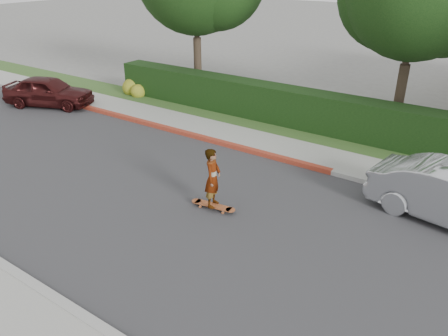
{
  "coord_description": "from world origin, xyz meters",
  "views": [
    {
      "loc": [
        5.03,
        -7.53,
        5.91
      ],
      "look_at": [
        -0.77,
        0.89,
        1.0
      ],
      "focal_mm": 35.0,
      "sensor_mm": 36.0,
      "label": 1
    }
  ],
  "objects": [
    {
      "name": "skateboarder",
      "position": [
        -0.77,
        0.39,
        0.92
      ],
      "size": [
        0.52,
        0.66,
        1.58
      ],
      "primitive_type": "imported",
      "rotation": [
        0.0,
        0.0,
        1.84
      ],
      "color": "white",
      "rests_on": "skateboard"
    },
    {
      "name": "flowering_shrub",
      "position": [
        -10.01,
        6.74,
        0.33
      ],
      "size": [
        1.4,
        1.0,
        0.9
      ],
      "color": "#2D4C19",
      "rests_on": "ground"
    },
    {
      "name": "hedge",
      "position": [
        -3.0,
        7.2,
        0.75
      ],
      "size": [
        15.0,
        1.0,
        1.5
      ],
      "primitive_type": "cube",
      "color": "black",
      "rests_on": "ground"
    },
    {
      "name": "curb_near",
      "position": [
        0.0,
        -4.1,
        0.07
      ],
      "size": [
        60.0,
        0.2,
        0.15
      ],
      "primitive_type": "cube",
      "color": "#9E9E99",
      "rests_on": "ground"
    },
    {
      "name": "sidewalk_far",
      "position": [
        0.0,
        5.0,
        0.06
      ],
      "size": [
        60.0,
        1.6,
        0.12
      ],
      "primitive_type": "cube",
      "color": "gray",
      "rests_on": "ground"
    },
    {
      "name": "car_maroon",
      "position": [
        -11.95,
        3.5,
        0.66
      ],
      "size": [
        4.18,
        2.93,
        1.32
      ],
      "primitive_type": "imported",
      "rotation": [
        0.0,
        0.0,
        1.97
      ],
      "color": "#3E1413",
      "rests_on": "ground"
    },
    {
      "name": "road",
      "position": [
        0.0,
        0.0,
        0.01
      ],
      "size": [
        60.0,
        8.0,
        0.01
      ],
      "primitive_type": "cube",
      "color": "#2D2D30",
      "rests_on": "ground"
    },
    {
      "name": "planting_strip",
      "position": [
        0.0,
        6.6,
        0.05
      ],
      "size": [
        60.0,
        1.6,
        0.1
      ],
      "primitive_type": "cube",
      "color": "#2D4C1E",
      "rests_on": "ground"
    },
    {
      "name": "ground",
      "position": [
        0.0,
        0.0,
        0.0
      ],
      "size": [
        120.0,
        120.0,
        0.0
      ],
      "primitive_type": "plane",
      "color": "slate",
      "rests_on": "ground"
    },
    {
      "name": "skateboard",
      "position": [
        -0.77,
        0.39,
        0.11
      ],
      "size": [
        1.27,
        0.41,
        0.12
      ],
      "rotation": [
        0.0,
        0.0,
        0.13
      ],
      "color": "#B35D31",
      "rests_on": "ground"
    },
    {
      "name": "curb_far",
      "position": [
        0.0,
        4.1,
        0.07
      ],
      "size": [
        60.0,
        0.2,
        0.15
      ],
      "primitive_type": "cube",
      "color": "#9E9E99",
      "rests_on": "ground"
    },
    {
      "name": "curb_red_section",
      "position": [
        -5.0,
        4.1,
        0.08
      ],
      "size": [
        12.0,
        0.21,
        0.15
      ],
      "primitive_type": "cube",
      "color": "#993421",
      "rests_on": "ground"
    }
  ]
}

